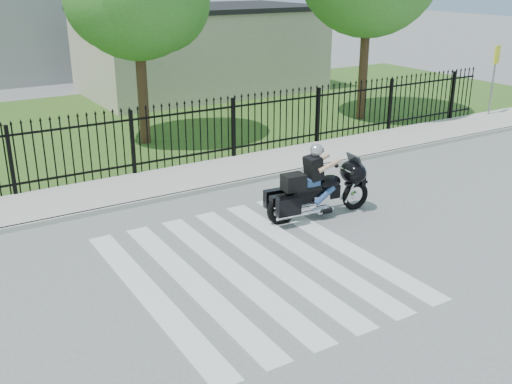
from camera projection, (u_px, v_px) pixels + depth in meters
ground at (252, 267)px, 11.03m from camera, size 120.00×120.00×0.00m
crosswalk at (252, 267)px, 11.03m from camera, size 5.00×5.50×0.01m
sidewalk at (149, 186)px, 15.01m from camera, size 40.00×2.00×0.12m
curb at (165, 198)px, 14.21m from camera, size 40.00×0.12×0.12m
grass_strip at (72, 129)px, 20.63m from camera, size 40.00×12.00×0.02m
iron_fence at (133, 144)px, 15.52m from camera, size 26.00×0.04×1.80m
building_low at (201, 52)px, 26.65m from camera, size 10.00×6.00×3.50m
building_low_roof at (200, 8)px, 26.01m from camera, size 10.20×6.20×0.20m
motorcycle_rider at (317, 187)px, 13.07m from camera, size 2.59×0.95×1.71m
traffic_sign at (495, 66)px, 21.65m from camera, size 0.52×0.24×2.50m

